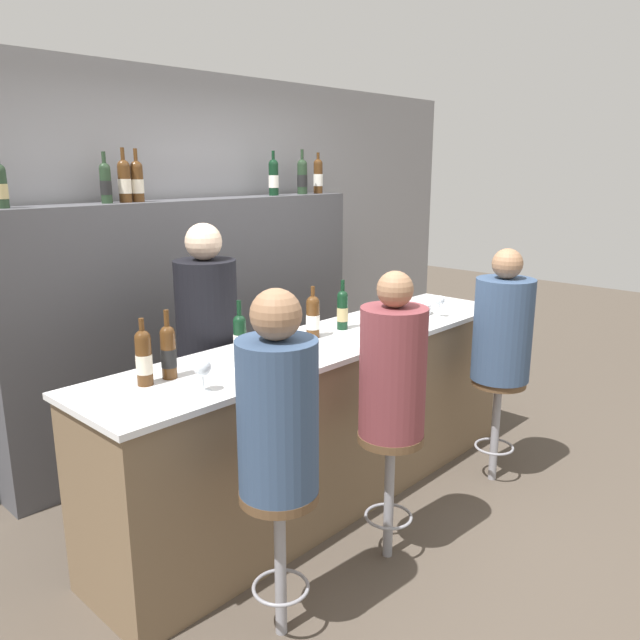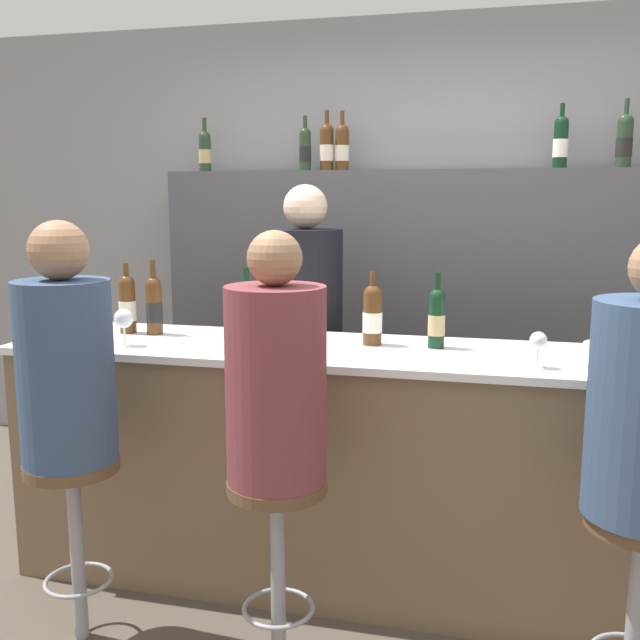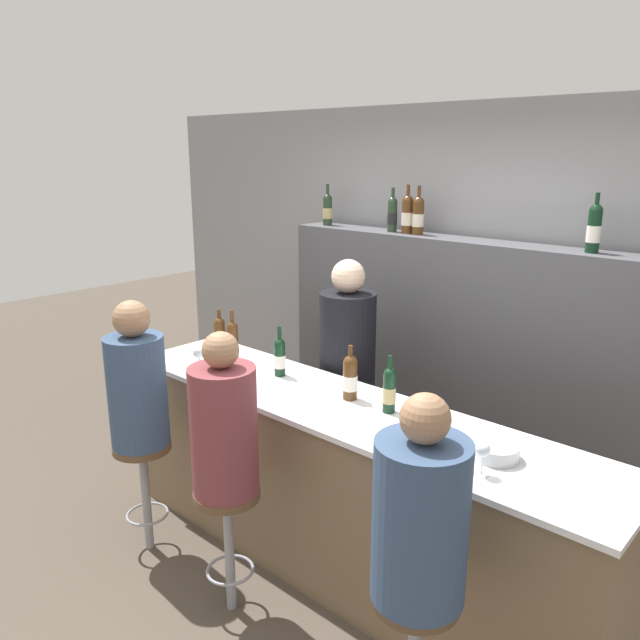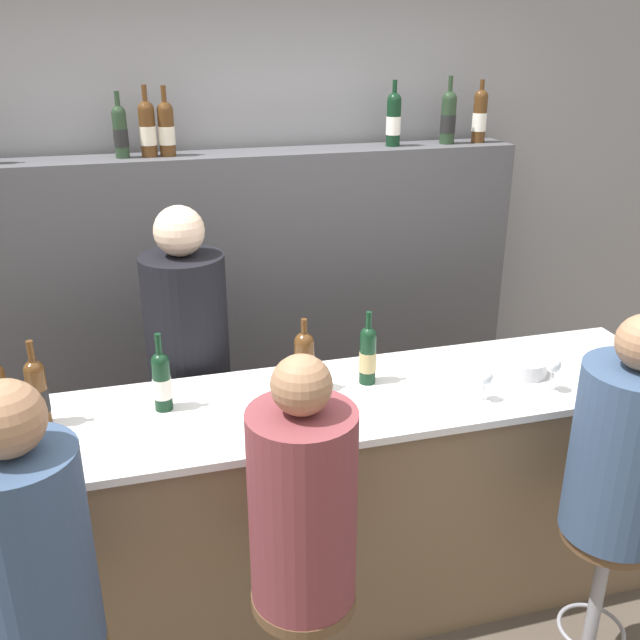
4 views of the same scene
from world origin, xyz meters
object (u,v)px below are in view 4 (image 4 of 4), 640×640
(guest_seated_left, at_px, (29,541))
(bartender, at_px, (192,402))
(metal_bowl, at_px, (523,366))
(wine_glass_0, at_px, (31,436))
(wine_bottle_backbar_1, at_px, (120,131))
(wine_bottle_backbar_3, at_px, (166,128))
(wine_bottle_counter_4, at_px, (368,354))
(wine_glass_2, at_px, (553,367))
(wine_bottle_counter_1, at_px, (38,392))
(guest_seated_middle, at_px, (303,499))
(wine_bottle_backbar_6, at_px, (480,116))
(wine_bottle_backbar_4, at_px, (394,119))
(bar_stool_middle, at_px, (304,630))
(bar_stool_right, at_px, (603,565))
(wine_bottle_backbar_5, at_px, (448,117))
(wine_bottle_counter_3, at_px, (304,361))
(wine_bottle_counter_2, at_px, (162,380))
(guest_seated_right, at_px, (625,445))
(wine_bottle_backbar_2, at_px, (147,128))
(wine_glass_1, at_px, (485,379))

(guest_seated_left, bearing_deg, bartender, 65.26)
(bartender, bearing_deg, metal_bowl, -23.01)
(wine_glass_0, height_order, bartender, bartender)
(wine_bottle_backbar_1, distance_m, wine_bottle_backbar_3, 0.21)
(wine_glass_0, relative_size, bartender, 0.09)
(wine_bottle_counter_4, xyz_separation_m, guest_seated_left, (-1.20, -0.71, -0.08))
(wine_glass_2, bearing_deg, wine_bottle_counter_1, 172.07)
(guest_seated_left, bearing_deg, metal_bowl, 18.59)
(guest_seated_middle, distance_m, bartender, 1.22)
(bartender, bearing_deg, wine_bottle_backbar_6, 22.62)
(wine_bottle_backbar_3, xyz_separation_m, wine_bottle_backbar_4, (1.16, -0.00, 0.01))
(bar_stool_middle, xyz_separation_m, bar_stool_right, (1.11, 0.00, 0.00))
(wine_bottle_backbar_5, bearing_deg, wine_glass_0, -145.36)
(metal_bowl, bearing_deg, guest_seated_left, -161.41)
(wine_bottle_counter_3, distance_m, wine_glass_2, 0.96)
(wine_bottle_backbar_3, xyz_separation_m, bar_stool_right, (1.29, -1.87, -1.35))
(wine_bottle_counter_2, bearing_deg, wine_glass_2, -10.20)
(wine_bottle_counter_1, xyz_separation_m, guest_seated_right, (1.88, -0.71, -0.10))
(wine_glass_0, distance_m, metal_bowl, 1.88)
(wine_glass_0, distance_m, guest_seated_left, 0.45)
(bartender, bearing_deg, wine_bottle_backbar_4, 30.52)
(wine_bottle_backbar_1, height_order, bartender, wine_bottle_backbar_1)
(wine_bottle_backbar_2, bearing_deg, wine_bottle_backbar_3, 0.00)
(guest_seated_middle, bearing_deg, wine_bottle_counter_4, 57.88)
(wine_bottle_backbar_3, xyz_separation_m, wine_glass_2, (1.29, -1.42, -0.77))
(wine_bottle_backbar_5, bearing_deg, metal_bowl, -98.61)
(wine_glass_1, xyz_separation_m, bartender, (-1.03, 0.72, -0.33))
(wine_bottle_backbar_2, xyz_separation_m, wine_bottle_backbar_6, (1.73, 0.00, 0.01))
(metal_bowl, bearing_deg, wine_bottle_counter_4, 171.82)
(wine_bottle_backbar_6, distance_m, bar_stool_right, 2.34)
(wine_bottle_backbar_4, bearing_deg, wine_bottle_counter_2, -138.74)
(wine_glass_2, distance_m, guest_seated_right, 0.46)
(metal_bowl, bearing_deg, wine_bottle_backbar_4, 95.42)
(wine_bottle_counter_1, distance_m, wine_bottle_counter_3, 0.97)
(wine_glass_2, bearing_deg, wine_bottle_counter_4, 158.38)
(wine_bottle_backbar_4, relative_size, bartender, 0.20)
(wine_bottle_counter_3, relative_size, wine_glass_0, 1.98)
(metal_bowl, xyz_separation_m, guest_seated_left, (-1.84, -0.62, 0.01))
(guest_seated_middle, height_order, bar_stool_right, guest_seated_middle)
(bar_stool_right, bearing_deg, wine_glass_2, 89.87)
(wine_bottle_counter_2, distance_m, wine_bottle_backbar_1, 1.38)
(wine_bottle_backbar_5, bearing_deg, bar_stool_middle, -124.35)
(wine_bottle_backbar_4, height_order, guest_seated_left, wine_bottle_backbar_4)
(bartender, bearing_deg, wine_bottle_counter_1, -140.71)
(wine_bottle_backbar_3, height_order, wine_glass_0, wine_bottle_backbar_3)
(wine_bottle_counter_4, xyz_separation_m, metal_bowl, (0.64, -0.09, -0.09))
(wine_bottle_backbar_2, relative_size, wine_bottle_backbar_5, 0.96)
(wine_glass_2, distance_m, guest_seated_middle, 1.20)
(wine_bottle_counter_3, distance_m, bartender, 0.71)
(wine_bottle_backbar_4, height_order, guest_seated_middle, wine_bottle_backbar_4)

